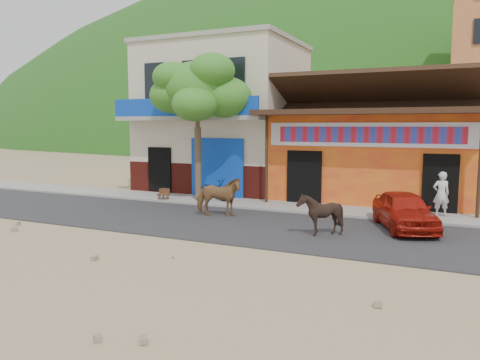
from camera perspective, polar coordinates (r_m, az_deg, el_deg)
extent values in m
plane|color=#9E825B|center=(12.46, -0.01, -8.19)|extent=(120.00, 120.00, 0.00)
cube|color=#28282B|center=(14.70, 4.12, -5.82)|extent=(60.00, 5.00, 0.04)
cube|color=gray|center=(17.94, 8.10, -3.46)|extent=(60.00, 2.00, 0.12)
cube|color=orange|center=(21.19, 16.53, 2.62)|extent=(8.00, 6.00, 3.60)
cube|color=beige|center=(23.45, -1.92, 7.41)|extent=(7.00, 6.00, 7.00)
ellipsoid|color=#194C14|center=(81.56, 21.72, 12.40)|extent=(100.00, 40.00, 24.00)
imported|color=olive|center=(16.32, -2.67, -2.04)|extent=(1.77, 1.16, 1.37)
imported|color=black|center=(13.67, 9.75, -4.10)|extent=(1.20, 1.08, 1.25)
imported|color=#A2160B|center=(15.16, 19.39, -3.49)|extent=(2.55, 3.67, 1.16)
imported|color=black|center=(19.26, -3.47, -1.20)|extent=(1.72, 0.70, 0.89)
imported|color=silver|center=(17.25, 23.31, -1.58)|extent=(0.66, 0.55, 1.53)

